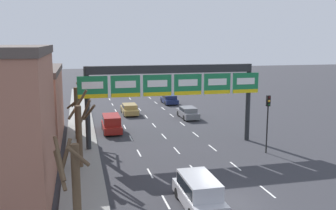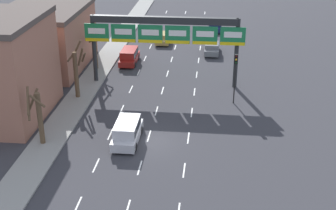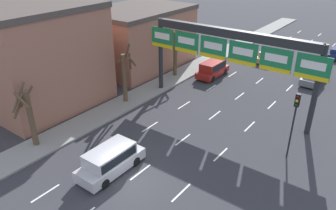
# 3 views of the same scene
# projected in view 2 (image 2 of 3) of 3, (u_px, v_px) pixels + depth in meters

# --- Properties ---
(ground_plane) EXTENTS (220.00, 220.00, 0.00)m
(ground_plane) POSITION_uv_depth(u_px,v_px,m) (147.00, 142.00, 38.22)
(ground_plane) COLOR #333338
(sidewalk_left) EXTENTS (2.80, 110.00, 0.15)m
(sidewalk_left) POSITION_uv_depth(u_px,v_px,m) (52.00, 136.00, 38.94)
(sidewalk_left) COLOR gray
(sidewalk_left) RESTS_ON ground_plane
(lane_dashes) EXTENTS (6.72, 67.00, 0.01)m
(lane_dashes) POSITION_uv_depth(u_px,v_px,m) (165.00, 82.00, 50.46)
(lane_dashes) COLOR white
(lane_dashes) RESTS_ON ground_plane
(sign_gantry) EXTENTS (16.36, 0.70, 7.28)m
(sign_gantry) POSITION_uv_depth(u_px,v_px,m) (164.00, 31.00, 47.33)
(sign_gantry) COLOR #232628
(sign_gantry) RESTS_ON ground_plane
(building_far) EXTENTS (9.02, 12.64, 6.94)m
(building_far) POSITION_uv_depth(u_px,v_px,m) (45.00, 37.00, 53.58)
(building_far) COLOR #9E6651
(building_far) RESTS_ON ground_plane
(suv_red) EXTENTS (1.87, 4.65, 1.76)m
(suv_red) POSITION_uv_depth(u_px,v_px,m) (129.00, 56.00, 55.55)
(suv_red) COLOR maroon
(suv_red) RESTS_ON ground_plane
(car_grey) EXTENTS (1.82, 4.61, 1.40)m
(car_grey) POSITION_uv_depth(u_px,v_px,m) (212.00, 48.00, 59.15)
(car_grey) COLOR slate
(car_grey) RESTS_ON ground_plane
(car_navy) EXTENTS (1.93, 4.37, 1.34)m
(car_navy) POSITION_uv_depth(u_px,v_px,m) (215.00, 26.00, 68.94)
(car_navy) COLOR #19234C
(car_navy) RESTS_ON ground_plane
(car_gold) EXTENTS (1.87, 4.81, 1.35)m
(car_gold) POSITION_uv_depth(u_px,v_px,m) (163.00, 37.00, 63.50)
(car_gold) COLOR #A88947
(car_gold) RESTS_ON ground_plane
(suv_silver) EXTENTS (1.95, 4.79, 1.80)m
(suv_silver) POSITION_uv_depth(u_px,v_px,m) (127.00, 130.00, 37.90)
(suv_silver) COLOR #B7B7BC
(suv_silver) RESTS_ON ground_plane
(traffic_light_near_gantry) EXTENTS (0.30, 0.35, 4.93)m
(traffic_light_near_gantry) POSITION_uv_depth(u_px,v_px,m) (236.00, 69.00, 43.86)
(traffic_light_near_gantry) COLOR black
(traffic_light_near_gantry) RESTS_ON ground_plane
(tree_bare_closest) EXTENTS (1.78, 1.83, 4.70)m
(tree_bare_closest) POSITION_uv_depth(u_px,v_px,m) (38.00, 114.00, 36.71)
(tree_bare_closest) COLOR brown
(tree_bare_closest) RESTS_ON sidewalk_left
(tree_bare_second) EXTENTS (2.25, 2.30, 5.55)m
(tree_bare_second) POSITION_uv_depth(u_px,v_px,m) (96.00, 44.00, 52.82)
(tree_bare_second) COLOR brown
(tree_bare_second) RESTS_ON sidewalk_left
(tree_bare_third) EXTENTS (2.05, 1.72, 5.72)m
(tree_bare_third) POSITION_uv_depth(u_px,v_px,m) (77.00, 70.00, 45.32)
(tree_bare_third) COLOR brown
(tree_bare_third) RESTS_ON sidewalk_left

